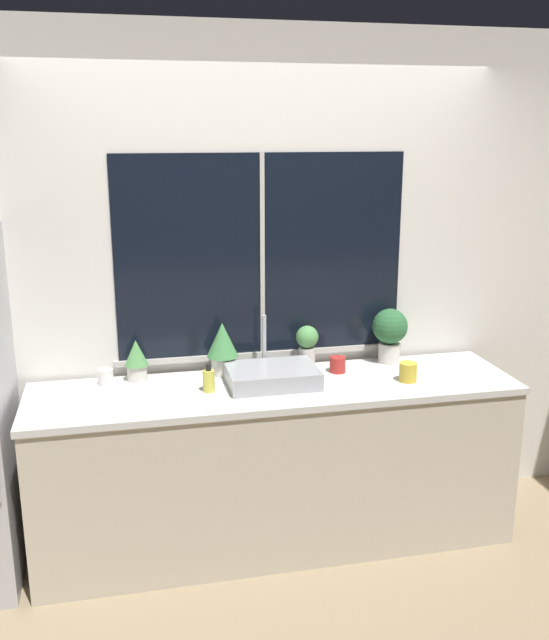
{
  "coord_description": "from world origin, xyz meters",
  "views": [
    {
      "loc": [
        -0.76,
        -3.06,
        2.17
      ],
      "look_at": [
        -0.01,
        0.31,
        1.25
      ],
      "focal_mm": 40.0,
      "sensor_mm": 36.0,
      "label": 1
    }
  ],
  "objects_px": {
    "soap_bottle": "(209,380)",
    "mug_red": "(338,365)",
    "potted_plant_center_right": "(307,344)",
    "sink": "(272,375)",
    "potted_plant_center_left": "(222,345)",
    "potted_plant_far_left": "(136,359)",
    "mug_yellow": "(408,372)",
    "potted_plant_far_right": "(390,331)",
    "mug_white": "(106,377)"
  },
  "relations": [
    {
      "from": "soap_bottle",
      "to": "mug_yellow",
      "type": "height_order",
      "value": "soap_bottle"
    },
    {
      "from": "potted_plant_center_left",
      "to": "potted_plant_center_right",
      "type": "relative_size",
      "value": 1.19
    },
    {
      "from": "potted_plant_far_left",
      "to": "mug_white",
      "type": "xyz_separation_m",
      "value": [
        -0.16,
        -0.04,
        -0.08
      ]
    },
    {
      "from": "potted_plant_center_right",
      "to": "mug_white",
      "type": "xyz_separation_m",
      "value": [
        -1.08,
        -0.04,
        -0.1
      ]
    },
    {
      "from": "potted_plant_far_left",
      "to": "soap_bottle",
      "type": "xyz_separation_m",
      "value": [
        0.35,
        -0.25,
        -0.06
      ]
    },
    {
      "from": "sink",
      "to": "mug_red",
      "type": "bearing_deg",
      "value": 15.21
    },
    {
      "from": "mug_red",
      "to": "mug_white",
      "type": "height_order",
      "value": "mug_red"
    },
    {
      "from": "potted_plant_center_right",
      "to": "mug_yellow",
      "type": "height_order",
      "value": "potted_plant_center_right"
    },
    {
      "from": "mug_yellow",
      "to": "mug_red",
      "type": "xyz_separation_m",
      "value": [
        -0.32,
        0.22,
        -0.01
      ]
    },
    {
      "from": "potted_plant_center_right",
      "to": "soap_bottle",
      "type": "height_order",
      "value": "potted_plant_center_right"
    },
    {
      "from": "potted_plant_center_left",
      "to": "mug_white",
      "type": "relative_size",
      "value": 3.41
    },
    {
      "from": "soap_bottle",
      "to": "potted_plant_center_left",
      "type": "bearing_deg",
      "value": 66.37
    },
    {
      "from": "potted_plant_center_left",
      "to": "potted_plant_far_right",
      "type": "relative_size",
      "value": 0.93
    },
    {
      "from": "soap_bottle",
      "to": "mug_yellow",
      "type": "bearing_deg",
      "value": -4.23
    },
    {
      "from": "mug_white",
      "to": "potted_plant_far_right",
      "type": "bearing_deg",
      "value": 1.31
    },
    {
      "from": "potted_plant_center_left",
      "to": "potted_plant_far_left",
      "type": "bearing_deg",
      "value": 180.0
    },
    {
      "from": "potted_plant_center_left",
      "to": "potted_plant_center_right",
      "type": "height_order",
      "value": "potted_plant_center_left"
    },
    {
      "from": "mug_red",
      "to": "potted_plant_far_left",
      "type": "bearing_deg",
      "value": 174.41
    },
    {
      "from": "potted_plant_center_left",
      "to": "potted_plant_far_right",
      "type": "xyz_separation_m",
      "value": [
        0.95,
        0.0,
        0.02
      ]
    },
    {
      "from": "potted_plant_center_left",
      "to": "soap_bottle",
      "type": "height_order",
      "value": "potted_plant_center_left"
    },
    {
      "from": "potted_plant_center_right",
      "to": "potted_plant_far_right",
      "type": "bearing_deg",
      "value": 0.0
    },
    {
      "from": "potted_plant_center_left",
      "to": "mug_red",
      "type": "relative_size",
      "value": 3.35
    },
    {
      "from": "soap_bottle",
      "to": "mug_yellow",
      "type": "relative_size",
      "value": 1.41
    },
    {
      "from": "potted_plant_center_right",
      "to": "sink",
      "type": "bearing_deg",
      "value": -139.28
    },
    {
      "from": "potted_plant_center_right",
      "to": "mug_yellow",
      "type": "relative_size",
      "value": 2.37
    },
    {
      "from": "soap_bottle",
      "to": "mug_red",
      "type": "distance_m",
      "value": 0.73
    },
    {
      "from": "potted_plant_center_right",
      "to": "potted_plant_far_left",
      "type": "bearing_deg",
      "value": 180.0
    },
    {
      "from": "potted_plant_far_left",
      "to": "mug_red",
      "type": "xyz_separation_m",
      "value": [
        1.07,
        -0.1,
        -0.08
      ]
    },
    {
      "from": "potted_plant_center_right",
      "to": "potted_plant_far_right",
      "type": "height_order",
      "value": "potted_plant_far_right"
    },
    {
      "from": "sink",
      "to": "mug_yellow",
      "type": "bearing_deg",
      "value": -9.22
    },
    {
      "from": "sink",
      "to": "potted_plant_far_right",
      "type": "bearing_deg",
      "value": 16.17
    },
    {
      "from": "soap_bottle",
      "to": "potted_plant_far_left",
      "type": "bearing_deg",
      "value": 144.42
    },
    {
      "from": "mug_white",
      "to": "mug_yellow",
      "type": "bearing_deg",
      "value": -10.59
    },
    {
      "from": "potted_plant_far_left",
      "to": "potted_plant_far_right",
      "type": "distance_m",
      "value": 1.4
    },
    {
      "from": "sink",
      "to": "soap_bottle",
      "type": "bearing_deg",
      "value": -173.56
    },
    {
      "from": "mug_yellow",
      "to": "mug_red",
      "type": "height_order",
      "value": "mug_yellow"
    },
    {
      "from": "potted_plant_far_left",
      "to": "potted_plant_center_left",
      "type": "relative_size",
      "value": 0.77
    },
    {
      "from": "potted_plant_far_right",
      "to": "mug_red",
      "type": "height_order",
      "value": "potted_plant_far_right"
    },
    {
      "from": "potted_plant_center_left",
      "to": "mug_red",
      "type": "distance_m",
      "value": 0.63
    },
    {
      "from": "potted_plant_center_left",
      "to": "soap_bottle",
      "type": "distance_m",
      "value": 0.29
    },
    {
      "from": "potted_plant_center_right",
      "to": "mug_white",
      "type": "distance_m",
      "value": 1.09
    },
    {
      "from": "sink",
      "to": "mug_red",
      "type": "distance_m",
      "value": 0.4
    },
    {
      "from": "potted_plant_center_left",
      "to": "sink",
      "type": "bearing_deg",
      "value": -43.14
    },
    {
      "from": "mug_red",
      "to": "mug_white",
      "type": "relative_size",
      "value": 1.02
    },
    {
      "from": "sink",
      "to": "potted_plant_center_left",
      "type": "height_order",
      "value": "sink"
    },
    {
      "from": "sink",
      "to": "mug_white",
      "type": "bearing_deg",
      "value": 168.26
    },
    {
      "from": "potted_plant_center_left",
      "to": "mug_white",
      "type": "xyz_separation_m",
      "value": [
        -0.61,
        -0.04,
        -0.12
      ]
    },
    {
      "from": "mug_yellow",
      "to": "sink",
      "type": "bearing_deg",
      "value": 170.78
    },
    {
      "from": "soap_bottle",
      "to": "mug_yellow",
      "type": "distance_m",
      "value": 1.04
    },
    {
      "from": "potted_plant_center_right",
      "to": "mug_white",
      "type": "height_order",
      "value": "potted_plant_center_right"
    }
  ]
}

